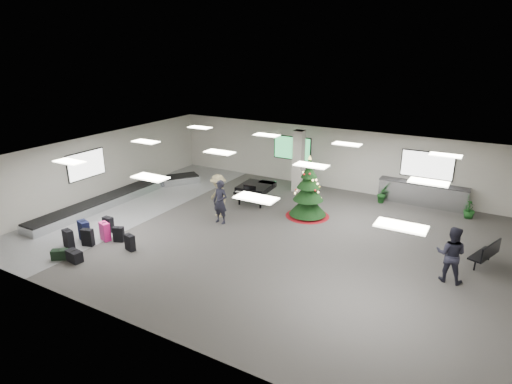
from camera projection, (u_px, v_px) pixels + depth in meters
The scene contains 21 objects.
ground at pixel (262, 233), 17.35m from camera, with size 18.00×18.00×0.00m, color #3B3836.
room_envelope at pixel (262, 173), 17.32m from camera, with size 18.02×14.02×3.21m.
baggage_carousel at pixel (122, 197), 20.90m from camera, with size 2.28×9.71×0.43m.
service_counter at pixel (422, 194), 20.28m from camera, with size 4.05×0.65×1.08m.
suitcase_0 at pixel (68, 239), 16.04m from camera, with size 0.50×0.35×0.73m.
suitcase_1 at pixel (88, 237), 16.19m from camera, with size 0.48×0.35×0.70m.
pink_suitcase at pixel (105, 231), 16.66m from camera, with size 0.52×0.39×0.75m.
suitcase_3 at pixel (119, 234), 16.55m from camera, with size 0.45×0.37×0.62m.
navy_suitcase at pixel (84, 231), 16.64m from camera, with size 0.58×0.44×0.81m.
green_duffel at pixel (60, 254), 15.21m from camera, with size 0.61×0.55×0.39m.
suitcase_7 at pixel (130, 242), 15.85m from camera, with size 0.47×0.32×0.64m.
suitcase_8 at pixel (108, 224), 17.44m from camera, with size 0.43×0.25×0.65m.
black_duffel at pixel (74, 256), 15.06m from camera, with size 0.65×0.42×0.42m.
christmas_tree at pixel (308, 196), 18.81m from camera, with size 1.96×1.96×2.80m.
grand_piano at pixel (255, 188), 20.51m from camera, with size 1.55×1.92×1.05m.
bench at pixel (487, 252), 14.65m from camera, with size 0.95×1.49×0.90m.
traveler_a at pixel (220, 202), 18.10m from camera, with size 0.69×0.45×1.89m, color black.
traveler_b at pixel (218, 196), 18.75m from camera, with size 1.25×0.72×1.94m, color #857852.
traveler_bench at pixel (451, 254), 13.59m from camera, with size 0.92×0.71×1.88m, color black.
potted_plant_left at pixel (382, 194), 20.60m from camera, with size 0.50×0.40×0.91m, color #123B18.
potted_plant_right at pixel (469, 209), 18.75m from camera, with size 0.47×0.47×0.84m, color #123B18.
Camera 1 is at (7.66, -13.88, 7.25)m, focal length 30.00 mm.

